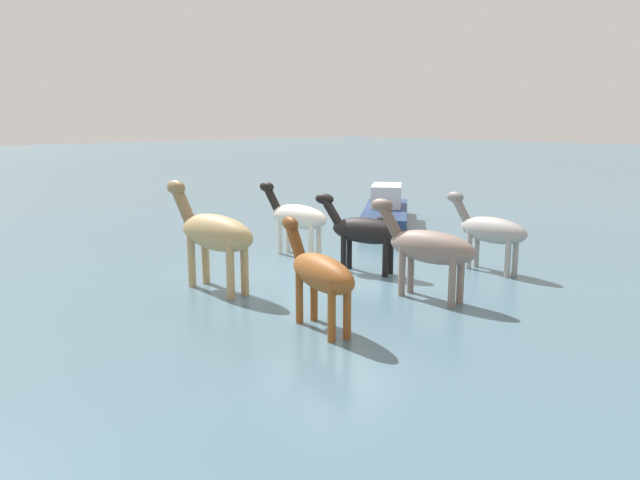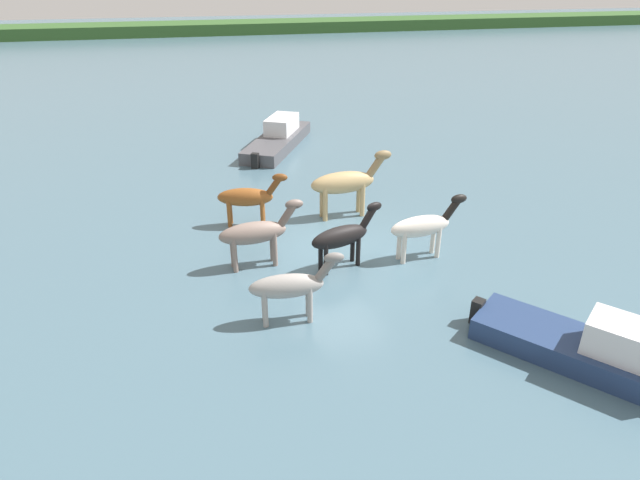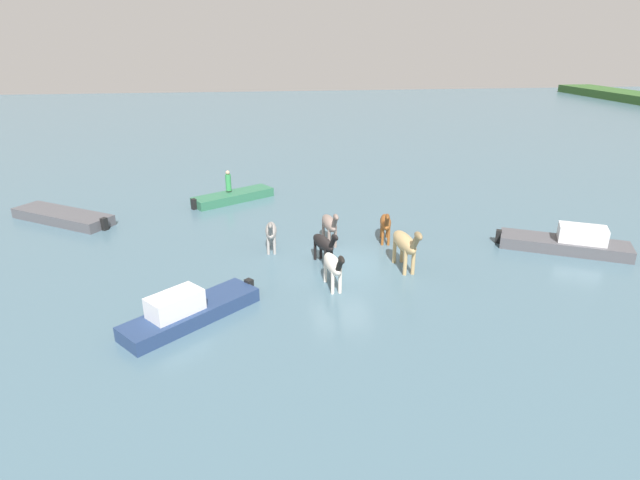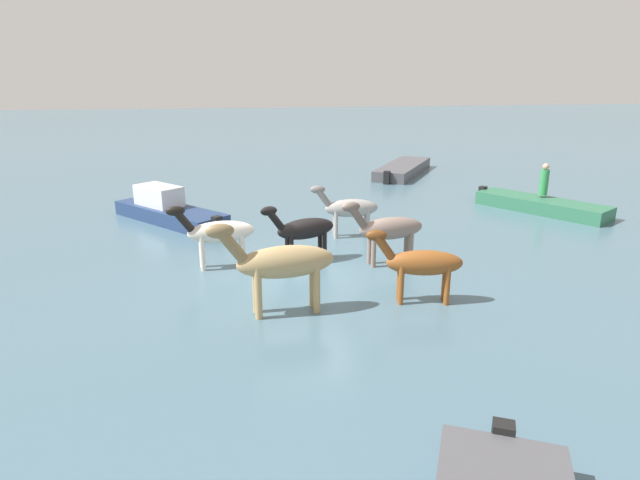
% 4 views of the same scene
% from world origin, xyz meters
% --- Properties ---
extents(ground_plane, '(153.11, 153.11, 0.00)m').
position_xyz_m(ground_plane, '(0.00, 0.00, 0.00)').
color(ground_plane, '#476675').
extents(distant_shoreline, '(137.80, 6.00, 2.40)m').
position_xyz_m(distant_shoreline, '(0.00, 54.29, 0.00)').
color(distant_shoreline, '#315727').
rests_on(distant_shoreline, ground_plane).
extents(horse_chestnut_trailing, '(2.26, 0.71, 1.74)m').
position_xyz_m(horse_chestnut_trailing, '(2.11, -0.72, 0.96)').
color(horse_chestnut_trailing, silver).
rests_on(horse_chestnut_trailing, ground_plane).
extents(horse_dark_mare, '(2.68, 0.77, 2.08)m').
position_xyz_m(horse_dark_mare, '(0.80, 2.44, 1.14)').
color(horse_dark_mare, tan).
rests_on(horse_dark_mare, ground_plane).
extents(horse_dun_straggler, '(2.19, 0.83, 1.69)m').
position_xyz_m(horse_dun_straggler, '(-2.29, 2.44, 0.93)').
color(horse_dun_straggler, brown).
rests_on(horse_dun_straggler, ground_plane).
extents(horse_mid_herd, '(2.14, 0.98, 1.67)m').
position_xyz_m(horse_mid_herd, '(-0.15, -0.74, 0.92)').
color(horse_mid_herd, black).
rests_on(horse_mid_herd, ground_plane).
extents(horse_gray_outer, '(2.16, 0.59, 1.67)m').
position_xyz_m(horse_gray_outer, '(-1.93, -2.85, 0.92)').
color(horse_gray_outer, '#9E9993').
rests_on(horse_gray_outer, ground_plane).
extents(horse_rear_stallion, '(2.32, 0.70, 1.79)m').
position_xyz_m(horse_rear_stallion, '(-2.35, -0.16, 0.99)').
color(horse_rear_stallion, gray).
rests_on(horse_rear_stallion, ground_plane).
extents(boat_skiff_near, '(3.83, 5.49, 1.36)m').
position_xyz_m(boat_skiff_near, '(-0.13, 10.21, 0.32)').
color(boat_skiff_near, '#4C4C51').
rests_on(boat_skiff_near, ground_plane).
extents(boat_motor_center, '(4.15, 4.57, 1.34)m').
position_xyz_m(boat_motor_center, '(3.87, -5.87, 0.32)').
color(boat_motor_center, navy).
rests_on(boat_motor_center, ground_plane).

